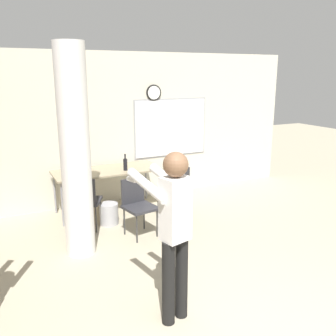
{
  "coord_description": "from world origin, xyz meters",
  "views": [
    {
      "loc": [
        -2.05,
        -1.64,
        2.42
      ],
      "look_at": [
        0.02,
        2.5,
        1.24
      ],
      "focal_mm": 40.0,
      "sensor_mm": 36.0,
      "label": 1
    }
  ],
  "objects_px": {
    "chair_table_right": "(176,189)",
    "chair_table_front": "(138,203)",
    "person_playing_front": "(173,225)",
    "folding_table": "(108,172)",
    "chair_table_left": "(85,199)",
    "bottle_on_table": "(125,164)"
  },
  "relations": [
    {
      "from": "chair_table_front",
      "to": "chair_table_left",
      "type": "bearing_deg",
      "value": 142.03
    },
    {
      "from": "chair_table_front",
      "to": "person_playing_front",
      "type": "height_order",
      "value": "person_playing_front"
    },
    {
      "from": "chair_table_right",
      "to": "chair_table_left",
      "type": "xyz_separation_m",
      "value": [
        -1.52,
        0.17,
        0.0
      ]
    },
    {
      "from": "bottle_on_table",
      "to": "chair_table_left",
      "type": "xyz_separation_m",
      "value": [
        -0.84,
        -0.45,
        -0.37
      ]
    },
    {
      "from": "bottle_on_table",
      "to": "person_playing_front",
      "type": "height_order",
      "value": "person_playing_front"
    },
    {
      "from": "folding_table",
      "to": "person_playing_front",
      "type": "xyz_separation_m",
      "value": [
        -0.36,
        -3.2,
        0.29
      ]
    },
    {
      "from": "chair_table_right",
      "to": "chair_table_front",
      "type": "distance_m",
      "value": 0.92
    },
    {
      "from": "folding_table",
      "to": "chair_table_right",
      "type": "xyz_separation_m",
      "value": [
        0.95,
        -0.8,
        -0.21
      ]
    },
    {
      "from": "folding_table",
      "to": "chair_table_right",
      "type": "distance_m",
      "value": 1.26
    },
    {
      "from": "folding_table",
      "to": "chair_table_front",
      "type": "distance_m",
      "value": 1.17
    },
    {
      "from": "folding_table",
      "to": "chair_table_left",
      "type": "xyz_separation_m",
      "value": [
        -0.57,
        -0.63,
        -0.21
      ]
    },
    {
      "from": "chair_table_right",
      "to": "chair_table_left",
      "type": "bearing_deg",
      "value": 173.45
    },
    {
      "from": "folding_table",
      "to": "bottle_on_table",
      "type": "relative_size",
      "value": 6.36
    },
    {
      "from": "chair_table_left",
      "to": "bottle_on_table",
      "type": "bearing_deg",
      "value": 27.99
    },
    {
      "from": "person_playing_front",
      "to": "bottle_on_table",
      "type": "bearing_deg",
      "value": 78.32
    },
    {
      "from": "chair_table_right",
      "to": "person_playing_front",
      "type": "xyz_separation_m",
      "value": [
        -1.3,
        -2.4,
        0.51
      ]
    },
    {
      "from": "bottle_on_table",
      "to": "chair_table_right",
      "type": "distance_m",
      "value": 0.99
    },
    {
      "from": "chair_table_right",
      "to": "chair_table_front",
      "type": "xyz_separation_m",
      "value": [
        -0.85,
        -0.35,
        0.0
      ]
    },
    {
      "from": "chair_table_right",
      "to": "chair_table_front",
      "type": "bearing_deg",
      "value": -157.55
    },
    {
      "from": "bottle_on_table",
      "to": "chair_table_left",
      "type": "bearing_deg",
      "value": -152.01
    },
    {
      "from": "folding_table",
      "to": "chair_table_front",
      "type": "relative_size",
      "value": 2.14
    },
    {
      "from": "chair_table_front",
      "to": "bottle_on_table",
      "type": "bearing_deg",
      "value": 80.07
    }
  ]
}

